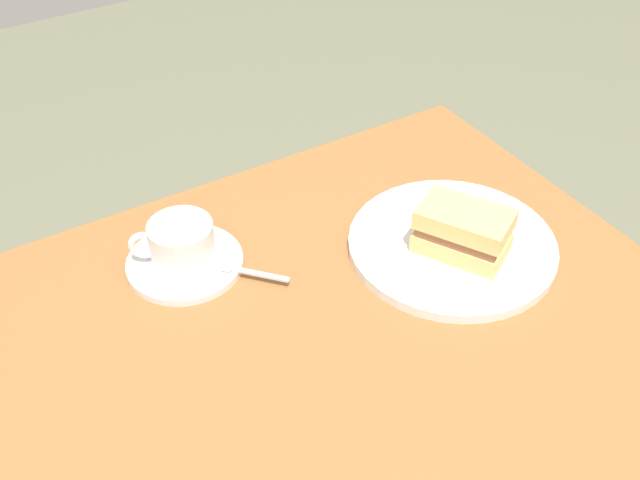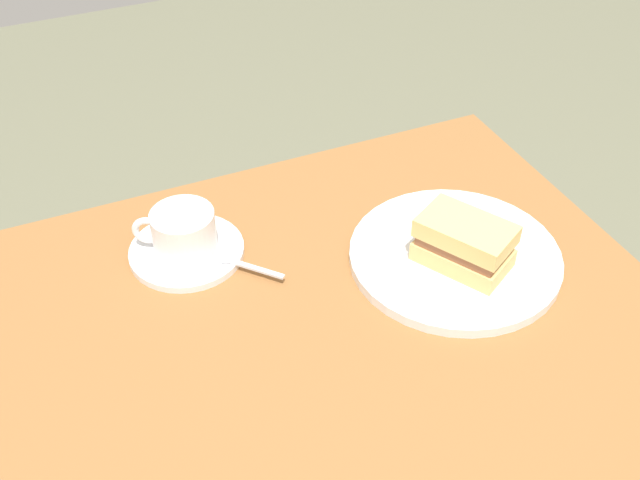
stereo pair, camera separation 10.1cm
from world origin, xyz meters
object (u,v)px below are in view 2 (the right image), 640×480
sandwich_front (464,243)px  coffee_cup (183,230)px  sandwich_plate (455,257)px  spoon (238,263)px  coffee_saucer (187,251)px

sandwich_front → coffee_cup: 0.36m
sandwich_plate → spoon: bearing=-110.1°
coffee_saucer → spoon: (0.06, 0.05, 0.01)m
sandwich_plate → coffee_saucer: size_ratio=1.82×
coffee_saucer → coffee_cup: coffee_cup is taller
sandwich_plate → coffee_saucer: 0.35m
sandwich_plate → coffee_cup: 0.36m
coffee_saucer → sandwich_front: bearing=61.3°
coffee_cup → spoon: bearing=43.0°
sandwich_front → coffee_cup: sandwich_front is taller
sandwich_front → spoon: size_ratio=1.68×
sandwich_front → coffee_saucer: (-0.17, -0.31, -0.04)m
coffee_saucer → coffee_cup: size_ratio=1.45×
sandwich_plate → coffee_cup: bearing=-115.8°
sandwich_plate → coffee_saucer: sandwich_plate is taller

